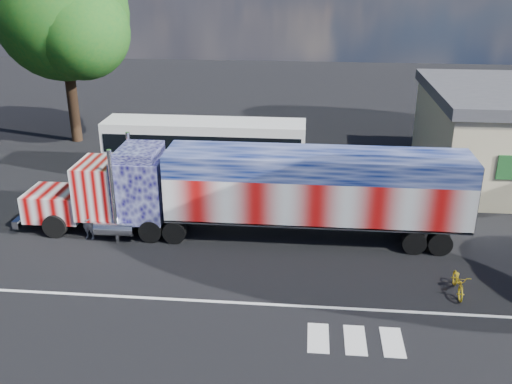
# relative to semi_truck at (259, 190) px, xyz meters

# --- Properties ---
(ground) EXTENTS (100.00, 100.00, 0.00)m
(ground) POSITION_rel_semi_truck_xyz_m (-0.19, -2.56, -2.19)
(ground) COLOR black
(lane_markings) EXTENTS (30.00, 2.67, 0.01)m
(lane_markings) POSITION_rel_semi_truck_xyz_m (1.52, -6.33, -2.19)
(lane_markings) COLOR silver
(lane_markings) RESTS_ON ground
(semi_truck) EXTENTS (19.97, 3.15, 4.26)m
(semi_truck) POSITION_rel_semi_truck_xyz_m (0.00, 0.00, 0.00)
(semi_truck) COLOR black
(semi_truck) RESTS_ON ground
(coach_bus) EXTENTS (11.21, 2.61, 3.26)m
(coach_bus) POSITION_rel_semi_truck_xyz_m (-3.71, 7.14, -0.50)
(coach_bus) COLOR white
(coach_bus) RESTS_ON ground
(woman) EXTENTS (0.69, 0.52, 1.69)m
(woman) POSITION_rel_semi_truck_xyz_m (-7.48, -1.06, -1.34)
(woman) COLOR slate
(woman) RESTS_ON ground
(bicycle) EXTENTS (0.69, 1.78, 0.92)m
(bicycle) POSITION_rel_semi_truck_xyz_m (7.78, -4.11, -1.73)
(bicycle) COLOR gold
(bicycle) RESTS_ON ground
(tree_nw_a) EXTENTS (8.82, 8.40, 12.55)m
(tree_nw_a) POSITION_rel_semi_truck_xyz_m (-13.59, 13.17, 6.10)
(tree_nw_a) COLOR black
(tree_nw_a) RESTS_ON ground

